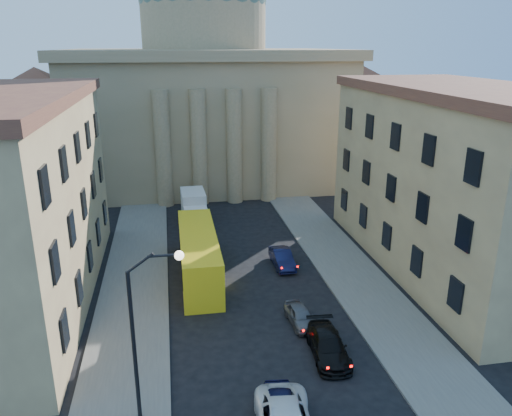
{
  "coord_description": "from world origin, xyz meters",
  "views": [
    {
      "loc": [
        -5.42,
        -12.77,
        17.55
      ],
      "look_at": [
        -0.12,
        16.91,
        7.66
      ],
      "focal_mm": 35.0,
      "sensor_mm": 36.0,
      "label": 1
    }
  ],
  "objects_px": {
    "car_left_near": "(281,414)",
    "box_truck": "(194,210)",
    "street_lamp": "(144,324)",
    "city_bus": "(199,253)"
  },
  "relations": [
    {
      "from": "car_left_near",
      "to": "box_truck",
      "type": "distance_m",
      "value": 29.71
    },
    {
      "from": "street_lamp",
      "to": "city_bus",
      "type": "distance_m",
      "value": 16.47
    },
    {
      "from": "street_lamp",
      "to": "city_bus",
      "type": "height_order",
      "value": "street_lamp"
    },
    {
      "from": "car_left_near",
      "to": "city_bus",
      "type": "xyz_separation_m",
      "value": [
        -2.7,
        17.46,
        1.12
      ]
    },
    {
      "from": "box_truck",
      "to": "car_left_near",
      "type": "bearing_deg",
      "value": -86.8
    },
    {
      "from": "street_lamp",
      "to": "city_bus",
      "type": "relative_size",
      "value": 0.71
    },
    {
      "from": "car_left_near",
      "to": "city_bus",
      "type": "relative_size",
      "value": 0.36
    },
    {
      "from": "street_lamp",
      "to": "box_truck",
      "type": "relative_size",
      "value": 1.48
    },
    {
      "from": "car_left_near",
      "to": "city_bus",
      "type": "height_order",
      "value": "city_bus"
    },
    {
      "from": "street_lamp",
      "to": "car_left_near",
      "type": "height_order",
      "value": "street_lamp"
    }
  ]
}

